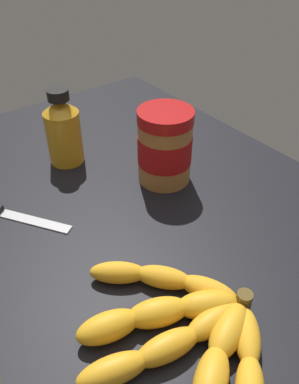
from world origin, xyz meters
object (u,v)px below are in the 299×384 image
at_px(banana_bunch, 188,340).
at_px(butter_knife, 6,213).
at_px(honey_bottle, 63,130).
at_px(peanut_butter_jar, 165,147).

xyz_separation_m(banana_bunch, butter_knife, (0.36, 0.08, -0.01)).
relative_size(banana_bunch, butter_knife, 1.87).
height_order(banana_bunch, honey_bottle, honey_bottle).
distance_m(peanut_butter_jar, butter_knife, 0.29).
height_order(peanut_butter_jar, butter_knife, peanut_butter_jar).
bearing_deg(peanut_butter_jar, butter_knife, 74.82).
relative_size(banana_bunch, honey_bottle, 2.20).
relative_size(honey_bottle, butter_knife, 0.85).
height_order(honey_bottle, butter_knife, honey_bottle).
distance_m(honey_bottle, butter_knife, 0.19).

